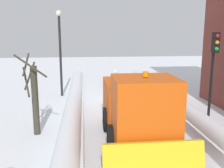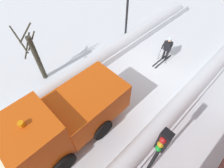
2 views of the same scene
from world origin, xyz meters
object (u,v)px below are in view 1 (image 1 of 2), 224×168
at_px(traffic_light_pole, 214,62).
at_px(street_lamp, 60,44).
at_px(bare_tree_near, 34,97).
at_px(plow_truck, 137,106).
at_px(skier, 116,81).

distance_m(traffic_light_pole, street_lamp, 10.22).
bearing_deg(bare_tree_near, street_lamp, -94.42).
bearing_deg(plow_truck, street_lamp, -65.25).
relative_size(plow_truck, street_lamp, 1.02).
bearing_deg(traffic_light_pole, plow_truck, 16.25).
bearing_deg(street_lamp, bare_tree_near, 85.58).
bearing_deg(skier, bare_tree_near, 57.16).
bearing_deg(street_lamp, skier, 176.84).
relative_size(plow_truck, skier, 3.31).
distance_m(skier, bare_tree_near, 8.06).
relative_size(plow_truck, traffic_light_pole, 1.35).
distance_m(plow_truck, bare_tree_near, 4.39).
distance_m(traffic_light_pole, bare_tree_near, 8.12).
distance_m(plow_truck, traffic_light_pole, 4.23).
xyz_separation_m(skier, bare_tree_near, (4.35, 6.75, 0.68)).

